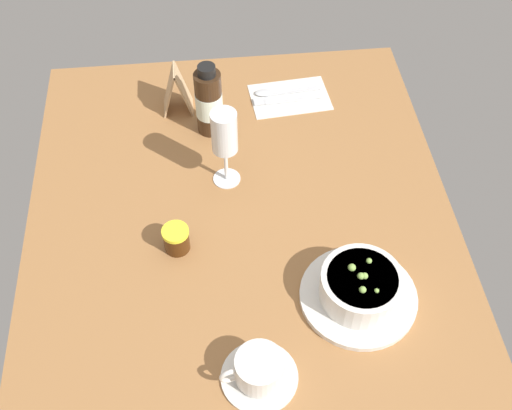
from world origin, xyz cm
name	(u,v)px	position (x,y,z in cm)	size (l,w,h in cm)	color
ground_plane	(244,241)	(0.00, 0.00, -1.50)	(110.00, 84.00, 3.00)	#9E6B3D
porridge_bowl	(360,288)	(-15.61, -19.06, 3.38)	(20.94, 20.94, 7.68)	silver
cutlery_setting	(288,97)	(38.94, -13.82, 0.26)	(13.48, 18.91, 0.90)	silver
coffee_cup	(260,370)	(-28.70, -0.05, 2.77)	(12.74, 13.14, 5.92)	silver
wine_glass	(224,136)	(15.20, 2.13, 12.49)	(5.66, 5.66, 18.06)	white
jam_jar	(176,239)	(-1.18, 12.68, 2.69)	(5.07, 5.07, 5.31)	#43220B
sauce_bottle_brown	(209,102)	(30.39, 4.55, 7.83)	(5.84, 5.84, 17.25)	#382314
menu_card	(176,89)	(37.76, 11.51, 5.61)	(5.94, 6.69, 11.33)	tan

